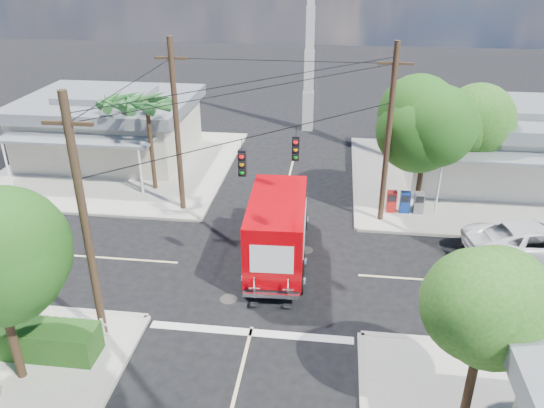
# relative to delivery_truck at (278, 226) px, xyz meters

# --- Properties ---
(ground) EXTENTS (120.00, 120.00, 0.00)m
(ground) POSITION_rel_delivery_truck_xyz_m (-0.41, -0.92, -1.65)
(ground) COLOR black
(ground) RESTS_ON ground
(sidewalk_ne) EXTENTS (14.12, 14.12, 0.14)m
(sidewalk_ne) POSITION_rel_delivery_truck_xyz_m (10.47, 9.96, -1.58)
(sidewalk_ne) COLOR #A8A398
(sidewalk_ne) RESTS_ON ground
(sidewalk_nw) EXTENTS (14.12, 14.12, 0.14)m
(sidewalk_nw) POSITION_rel_delivery_truck_xyz_m (-11.29, 9.96, -1.58)
(sidewalk_nw) COLOR #A8A398
(sidewalk_nw) RESTS_ON ground
(road_markings) EXTENTS (32.00, 32.00, 0.01)m
(road_markings) POSITION_rel_delivery_truck_xyz_m (-0.41, -2.39, -1.65)
(road_markings) COLOR beige
(road_markings) RESTS_ON ground
(building_ne) EXTENTS (11.80, 10.20, 4.50)m
(building_ne) POSITION_rel_delivery_truck_xyz_m (12.09, 11.04, 0.67)
(building_ne) COLOR silver
(building_ne) RESTS_ON sidewalk_ne
(building_nw) EXTENTS (10.80, 10.20, 4.30)m
(building_nw) POSITION_rel_delivery_truck_xyz_m (-12.41, 11.54, 0.57)
(building_nw) COLOR beige
(building_nw) RESTS_ON sidewalk_nw
(radio_tower) EXTENTS (0.80, 0.80, 17.00)m
(radio_tower) POSITION_rel_delivery_truck_xyz_m (0.09, 19.08, 3.99)
(radio_tower) COLOR silver
(radio_tower) RESTS_ON ground
(tree_ne_front) EXTENTS (4.21, 4.14, 6.66)m
(tree_ne_front) POSITION_rel_delivery_truck_xyz_m (6.80, 5.84, 3.11)
(tree_ne_front) COLOR #422D1C
(tree_ne_front) RESTS_ON sidewalk_ne
(tree_ne_back) EXTENTS (3.77, 3.66, 5.82)m
(tree_ne_back) POSITION_rel_delivery_truck_xyz_m (9.40, 8.04, 2.53)
(tree_ne_back) COLOR #422D1C
(tree_ne_back) RESTS_ON sidewalk_ne
(tree_se) EXTENTS (3.67, 3.54, 5.62)m
(tree_se) POSITION_rel_delivery_truck_xyz_m (6.60, -8.16, 2.39)
(tree_se) COLOR #422D1C
(tree_se) RESTS_ON sidewalk_se
(palm_nw_front) EXTENTS (3.01, 3.08, 5.59)m
(palm_nw_front) POSITION_rel_delivery_truck_xyz_m (-7.91, 6.58, 3.39)
(palm_nw_front) COLOR #422D1C
(palm_nw_front) RESTS_ON sidewalk_nw
(palm_nw_back) EXTENTS (3.01, 3.08, 5.19)m
(palm_nw_back) POSITION_rel_delivery_truck_xyz_m (-9.91, 8.08, 3.02)
(palm_nw_back) COLOR #422D1C
(palm_nw_back) RESTS_ON sidewalk_nw
(utility_poles) EXTENTS (12.00, 10.68, 9.00)m
(utility_poles) POSITION_rel_delivery_truck_xyz_m (-1.99, 0.68, 3.02)
(utility_poles) COLOR #473321
(utility_poles) RESTS_ON ground
(picket_fence) EXTENTS (5.94, 0.06, 1.00)m
(picket_fence) POSITION_rel_delivery_truck_xyz_m (-8.21, -6.52, -0.97)
(picket_fence) COLOR silver
(picket_fence) RESTS_ON sidewalk_sw
(hedge_sw) EXTENTS (6.20, 1.20, 1.10)m
(hedge_sw) POSITION_rel_delivery_truck_xyz_m (-8.41, -7.32, -0.96)
(hedge_sw) COLOR #1C4313
(hedge_sw) RESTS_ON sidewalk_sw
(vending_boxes) EXTENTS (1.90, 0.50, 1.10)m
(vending_boxes) POSITION_rel_delivery_truck_xyz_m (6.09, 5.28, -0.96)
(vending_boxes) COLOR #B41614
(vending_boxes) RESTS_ON sidewalk_ne
(delivery_truck) EXTENTS (2.70, 7.63, 3.26)m
(delivery_truck) POSITION_rel_delivery_truck_xyz_m (0.00, 0.00, 0.00)
(delivery_truck) COLOR black
(delivery_truck) RESTS_ON ground
(parked_car) EXTENTS (6.48, 3.85, 1.69)m
(parked_car) POSITION_rel_delivery_truck_xyz_m (11.37, 1.43, -0.81)
(parked_car) COLOR silver
(parked_car) RESTS_ON ground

